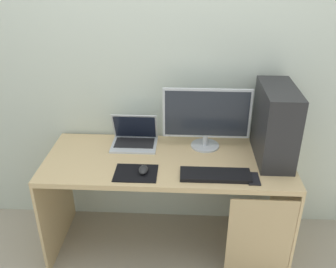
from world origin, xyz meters
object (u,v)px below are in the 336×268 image
(mouse_left, at_px, (143,170))
(laptop, at_px, (134,138))
(monitor, at_px, (206,117))
(pc_tower, at_px, (275,124))
(keyboard, at_px, (215,175))
(cell_phone, at_px, (253,179))

(mouse_left, bearing_deg, laptop, 105.73)
(monitor, height_order, laptop, monitor)
(pc_tower, height_order, keyboard, pc_tower)
(pc_tower, relative_size, mouse_left, 4.97)
(laptop, bearing_deg, monitor, -1.76)
(keyboard, xyz_separation_m, cell_phone, (0.22, -0.02, -0.01))
(laptop, relative_size, cell_phone, 2.37)
(pc_tower, distance_m, monitor, 0.44)
(cell_phone, bearing_deg, pc_tower, 60.52)
(pc_tower, height_order, monitor, pc_tower)
(monitor, bearing_deg, mouse_left, -138.35)
(monitor, relative_size, keyboard, 1.37)
(cell_phone, bearing_deg, keyboard, 175.38)
(monitor, relative_size, mouse_left, 6.01)
(keyboard, bearing_deg, monitor, 97.44)
(pc_tower, xyz_separation_m, cell_phone, (-0.15, -0.27, -0.23))
(laptop, xyz_separation_m, cell_phone, (0.76, -0.40, -0.04))
(pc_tower, distance_m, laptop, 0.94)
(monitor, relative_size, laptop, 1.87)
(cell_phone, bearing_deg, laptop, 152.37)
(laptop, xyz_separation_m, keyboard, (0.53, -0.38, -0.03))
(keyboard, relative_size, cell_phone, 3.23)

